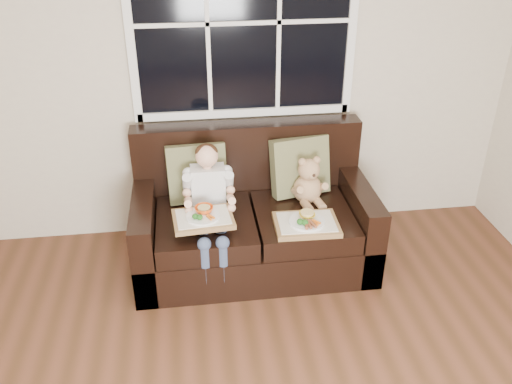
{
  "coord_description": "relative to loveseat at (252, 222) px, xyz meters",
  "views": [
    {
      "loc": [
        -0.23,
        -1.35,
        2.46
      ],
      "look_at": [
        0.2,
        1.85,
        0.65
      ],
      "focal_mm": 38.0,
      "sensor_mm": 36.0,
      "label": 1
    }
  ],
  "objects": [
    {
      "name": "loveseat",
      "position": [
        0.0,
        0.0,
        0.0
      ],
      "size": [
        1.7,
        0.92,
        0.96
      ],
      "color": "black",
      "rests_on": "ground"
    },
    {
      "name": "teddy_bear",
      "position": [
        0.41,
        0.0,
        0.29
      ],
      "size": [
        0.24,
        0.29,
        0.37
      ],
      "rotation": [
        0.0,
        0.0,
        0.16
      ],
      "color": "tan",
      "rests_on": "loveseat"
    },
    {
      "name": "pillow_left",
      "position": [
        -0.39,
        0.15,
        0.35
      ],
      "size": [
        0.44,
        0.23,
        0.44
      ],
      "rotation": [
        -0.21,
        0.0,
        0.1
      ],
      "color": "olive",
      "rests_on": "loveseat"
    },
    {
      "name": "tray_left",
      "position": [
        -0.37,
        -0.32,
        0.27
      ],
      "size": [
        0.42,
        0.33,
        0.09
      ],
      "rotation": [
        0.0,
        0.0,
        0.09
      ],
      "color": "olive",
      "rests_on": "child"
    },
    {
      "name": "window_back",
      "position": [
        0.0,
        0.46,
        1.34
      ],
      "size": [
        1.62,
        0.04,
        1.37
      ],
      "color": "black",
      "rests_on": "room_walls"
    },
    {
      "name": "pillow_right",
      "position": [
        0.38,
        0.15,
        0.36
      ],
      "size": [
        0.46,
        0.28,
        0.45
      ],
      "rotation": [
        -0.21,
        0.0,
        0.21
      ],
      "color": "olive",
      "rests_on": "loveseat"
    },
    {
      "name": "tray_right",
      "position": [
        0.33,
        -0.34,
        0.17
      ],
      "size": [
        0.44,
        0.34,
        0.1
      ],
      "rotation": [
        0.0,
        0.0,
        -0.03
      ],
      "color": "olive",
      "rests_on": "loveseat"
    },
    {
      "name": "child",
      "position": [
        -0.31,
        -0.11,
        0.32
      ],
      "size": [
        0.34,
        0.58,
        0.78
      ],
      "color": "silver",
      "rests_on": "loveseat"
    },
    {
      "name": "room_walls",
      "position": [
        -0.19,
        -2.02,
        1.28
      ],
      "size": [
        4.52,
        5.02,
        2.71
      ],
      "color": "#BCAF9C",
      "rests_on": "ground"
    }
  ]
}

